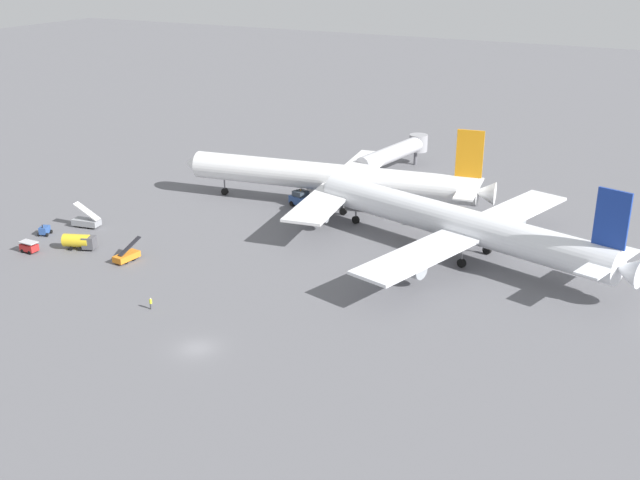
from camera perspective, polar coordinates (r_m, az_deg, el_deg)
The scene contains 11 objects.
ground_plane at distance 91.22m, azimuth -9.09°, elevation -7.92°, with size 600.00×600.00×0.00m, color slate.
airliner_at_gate_left at distance 134.84m, azimuth 0.99°, elevation 4.60°, with size 56.83×43.98×15.69m.
airliner_being_pushed at distance 115.54m, azimuth 10.33°, elevation 1.15°, with size 53.83×47.43×15.14m.
pushback_tug at distance 136.11m, azimuth -1.12°, elevation 2.97°, with size 9.25×4.63×3.02m.
gse_stair_truck_yellow at distance 132.35m, azimuth -16.91°, elevation 1.36°, with size 4.86×2.75×4.06m.
gse_belt_loader_portside at distance 116.67m, azimuth -14.12°, elevation -1.15°, with size 2.13×5.00×3.02m.
gse_fuel_bowser_stubby at distance 122.88m, azimuth -17.37°, elevation -0.08°, with size 5.25×3.50×2.40m.
gse_baggage_cart_trailing at distance 124.39m, azimuth -20.75°, elevation -0.48°, with size 2.73×1.61×1.71m.
gse_gpu_cart_small at distance 130.93m, azimuth -19.72°, elevation 0.69°, with size 2.24×2.53×1.90m.
ground_crew_wing_walker_right at distance 101.07m, azimuth -12.42°, elevation -4.60°, with size 0.36×0.36×1.59m.
jet_bridge at distance 156.43m, azimuth 5.73°, elevation 6.54°, with size 6.59×23.53×6.25m.
Camera 1 is at (49.33, -62.73, 44.18)m, focal length 43.20 mm.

